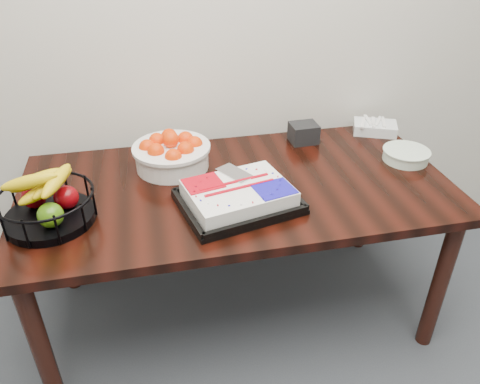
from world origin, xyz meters
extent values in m
plane|color=silver|center=(0.00, 2.50, 1.35)|extent=(5.00, 0.00, 5.00)
cube|color=black|center=(0.00, 2.00, 0.73)|extent=(1.80, 0.90, 0.04)
cylinder|color=black|center=(-0.82, 1.63, 0.35)|extent=(0.07, 0.07, 0.71)
cylinder|color=black|center=(-0.82, 2.37, 0.35)|extent=(0.07, 0.07, 0.71)
cylinder|color=black|center=(0.82, 1.63, 0.35)|extent=(0.07, 0.07, 0.71)
cylinder|color=black|center=(0.82, 2.37, 0.35)|extent=(0.07, 0.07, 0.71)
cube|color=black|center=(-0.03, 1.84, 0.76)|extent=(0.51, 0.43, 0.02)
cube|color=white|center=(-0.03, 1.84, 0.80)|extent=(0.44, 0.36, 0.07)
cube|color=#AF0312|center=(-0.14, 1.92, 0.84)|extent=(0.17, 0.15, 0.00)
cube|color=#140EA0|center=(0.09, 1.76, 0.84)|extent=(0.17, 0.15, 0.00)
cube|color=silver|center=(0.00, 1.94, 0.84)|extent=(0.14, 0.17, 0.00)
cylinder|color=white|center=(-0.25, 2.20, 0.80)|extent=(0.32, 0.32, 0.10)
cylinder|color=white|center=(-0.25, 2.20, 0.85)|extent=(0.34, 0.34, 0.01)
cylinder|color=black|center=(-0.73, 1.88, 0.77)|extent=(0.33, 0.33, 0.03)
torus|color=black|center=(-0.73, 1.88, 0.86)|extent=(0.35, 0.35, 0.01)
cylinder|color=white|center=(0.80, 2.04, 0.77)|extent=(0.20, 0.20, 0.05)
cylinder|color=white|center=(0.80, 2.04, 0.80)|extent=(0.21, 0.21, 0.01)
cube|color=silver|center=(0.80, 2.35, 0.78)|extent=(0.25, 0.21, 0.05)
cube|color=black|center=(0.40, 2.33, 0.80)|extent=(0.13, 0.12, 0.09)
camera|label=1|loc=(-0.34, 0.35, 1.77)|focal=35.00mm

